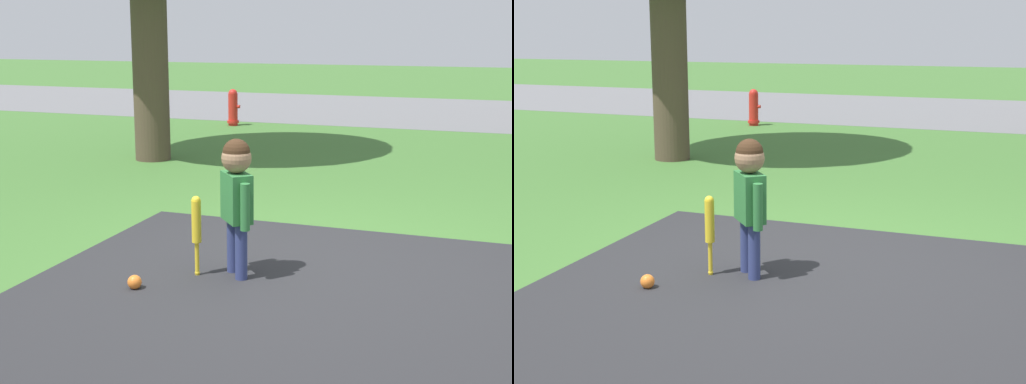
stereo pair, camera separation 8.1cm
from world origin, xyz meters
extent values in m
plane|color=#3D6B2D|center=(0.00, 0.00, 0.00)|extent=(60.00, 60.00, 0.00)
cube|color=slate|center=(0.00, 10.69, 0.00)|extent=(40.00, 6.00, 0.01)
cylinder|color=navy|center=(-0.43, -0.40, 0.20)|extent=(0.09, 0.09, 0.41)
cylinder|color=navy|center=(-0.32, -0.53, 0.20)|extent=(0.09, 0.09, 0.41)
cube|color=#2D7238|center=(-0.38, -0.46, 0.58)|extent=(0.29, 0.30, 0.35)
cylinder|color=#2D7238|center=(-0.49, -0.33, 0.55)|extent=(0.07, 0.07, 0.33)
cylinder|color=#2D7238|center=(-0.27, -0.59, 0.55)|extent=(0.07, 0.07, 0.33)
sphere|color=#997051|center=(-0.38, -0.46, 0.86)|extent=(0.21, 0.21, 0.21)
sphere|color=#382314|center=(-0.38, -0.46, 0.90)|extent=(0.20, 0.20, 0.20)
sphere|color=yellow|center=(-0.65, -0.55, 0.02)|extent=(0.04, 0.04, 0.04)
cylinder|color=yellow|center=(-0.65, -0.55, 0.12)|extent=(0.03, 0.03, 0.25)
cylinder|color=yellow|center=(-0.65, -0.55, 0.40)|extent=(0.07, 0.07, 0.30)
sphere|color=yellow|center=(-0.65, -0.55, 0.55)|extent=(0.06, 0.06, 0.06)
sphere|color=orange|center=(-0.94, -0.95, 0.05)|extent=(0.10, 0.10, 0.10)
cylinder|color=red|center=(-3.42, 7.13, 0.29)|extent=(0.17, 0.17, 0.58)
sphere|color=red|center=(-3.42, 7.13, 0.58)|extent=(0.16, 0.16, 0.16)
cylinder|color=red|center=(-3.42, 7.13, 0.07)|extent=(0.21, 0.21, 0.05)
cylinder|color=red|center=(-3.33, 7.13, 0.35)|extent=(0.08, 0.06, 0.06)
cylinder|color=#4C3D2D|center=(-3.15, 3.52, 1.47)|extent=(0.48, 0.48, 2.93)
camera|label=1|loc=(1.40, -4.98, 1.73)|focal=50.00mm
camera|label=2|loc=(1.48, -4.96, 1.73)|focal=50.00mm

